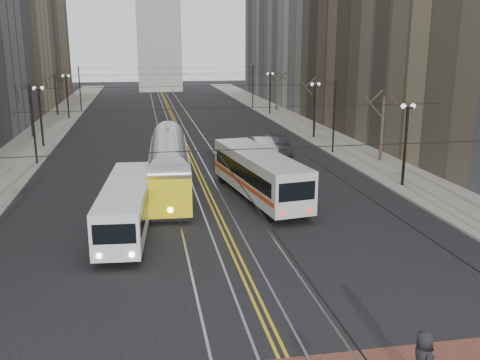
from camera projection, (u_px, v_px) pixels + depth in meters
name	position (u px, v px, depth m)	size (l,w,h in m)	color
ground	(276.00, 342.00, 18.12)	(260.00, 260.00, 0.00)	black
sidewalk_left	(42.00, 135.00, 58.35)	(5.00, 140.00, 0.15)	gray
sidewalk_right	(306.00, 128.00, 63.60)	(5.00, 140.00, 0.15)	gray
streetcar_rails	(180.00, 132.00, 61.00)	(4.80, 130.00, 0.02)	gray
centre_lines	(180.00, 132.00, 61.00)	(0.42, 130.00, 0.01)	gold
lamp_posts	(193.00, 130.00, 44.82)	(27.60, 57.20, 5.60)	black
street_trees	(186.00, 119.00, 51.01)	(31.68, 53.28, 5.60)	#382D23
trolley_wires	(186.00, 109.00, 50.37)	(25.96, 120.00, 6.60)	black
transit_bus	(127.00, 208.00, 28.46)	(2.21, 10.59, 2.65)	silver
streetcar	(169.00, 171.00, 35.68)	(2.46, 13.23, 3.12)	yellow
rear_bus	(259.00, 176.00, 34.44)	(2.52, 11.59, 3.02)	silver
cargo_van	(266.00, 174.00, 36.97)	(1.79, 4.66, 2.06)	#BDBDBD
sedan_grey	(277.00, 144.00, 49.23)	(2.01, 5.00, 1.70)	#404348
sedan_silver	(263.00, 146.00, 48.56)	(1.63, 4.69, 1.54)	#AFB2B7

